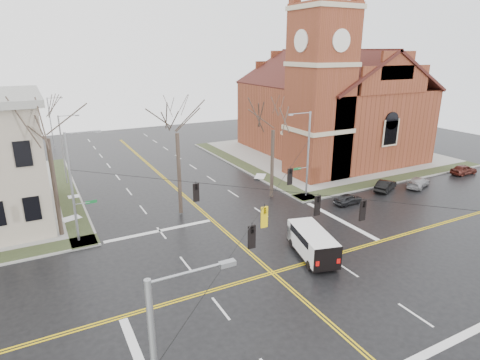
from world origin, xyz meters
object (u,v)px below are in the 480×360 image
parked_car_d (464,169)px  tree_nw_near (177,128)px  streetlight_north_b (51,121)px  parked_car_c (418,182)px  signal_pole_nw (74,185)px  tree_nw_far (46,132)px  tree_ne (273,125)px  streetlight_north_a (64,147)px  church (328,98)px  cargo_van (311,241)px  signal_pole_ne (307,152)px  parked_car_b (385,185)px  parked_car_a (348,199)px

parked_car_d → tree_nw_near: tree_nw_near is taller
streetlight_north_b → parked_car_c: size_ratio=1.98×
signal_pole_nw → tree_nw_far: 4.62m
parked_car_d → tree_nw_near: bearing=84.8°
parked_car_d → tree_ne: tree_ne is taller
streetlight_north_a → tree_nw_far: bearing=-97.7°
parked_car_c → tree_ne: size_ratio=0.38×
church → cargo_van: bearing=-131.0°
signal_pole_ne → cargo_van: 13.50m
parked_car_b → tree_ne: tree_ne is taller
signal_pole_ne → tree_nw_near: size_ratio=0.78×
church → tree_nw_far: church is taller
signal_pole_nw → cargo_van: (15.28, -10.68, -3.72)m
streetlight_north_b → parked_car_d: 59.65m
streetlight_north_b → parked_car_d: size_ratio=2.16×
signal_pole_nw → cargo_van: size_ratio=1.55×
tree_nw_far → tree_ne: tree_nw_far is taller
signal_pole_nw → tree_nw_far: size_ratio=0.73×
church → signal_pole_ne: bearing=-135.3°
parked_car_b → tree_nw_near: bearing=54.6°
tree_nw_far → parked_car_a: bearing=-12.1°
signal_pole_nw → tree_nw_far: (-1.31, 1.92, 3.99)m
tree_nw_far → cargo_van: bearing=-37.2°
streetlight_north_b → tree_ne: bearing=-62.0°
tree_nw_far → streetlight_north_b: bearing=86.7°
church → signal_pole_ne: church is taller
parked_car_d → cargo_van: bearing=106.6°
streetlight_north_b → cargo_van: streetlight_north_b is taller
church → tree_ne: 20.54m
tree_ne → signal_pole_ne: bearing=-23.2°
parked_car_b → tree_ne: bearing=47.6°
parked_car_d → tree_nw_far: 47.71m
streetlight_north_b → parked_car_b: streetlight_north_b is taller
parked_car_d → tree_ne: bearing=82.8°
cargo_van → tree_nw_far: size_ratio=0.47×
signal_pole_nw → parked_car_c: size_ratio=2.22×
streetlight_north_b → tree_ne: 39.87m
signal_pole_ne → parked_car_c: size_ratio=2.22×
church → signal_pole_nw: church is taller
parked_car_c → tree_nw_near: tree_nw_near is taller
parked_car_d → streetlight_north_a: bearing=68.6°
streetlight_north_a → parked_car_c: 40.87m
parked_car_c → tree_nw_far: bearing=61.3°
cargo_van → parked_car_a: bearing=48.9°
cargo_van → tree_ne: bearing=85.8°
parked_car_a → parked_car_b: bearing=-83.8°
cargo_van → signal_pole_ne: bearing=69.7°
signal_pole_nw → streetlight_north_b: signal_pole_nw is taller
signal_pole_nw → streetlight_north_a: signal_pole_nw is taller
streetlight_north_b → parked_car_b: size_ratio=2.11×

